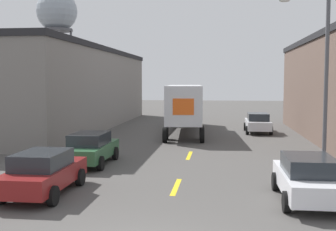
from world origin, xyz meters
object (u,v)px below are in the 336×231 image
object	(u,v)px
semi_truck	(185,104)
parked_car_left_far	(90,148)
street_lamp	(321,66)
parked_car_right_near	(308,178)
parked_car_right_far	(258,123)
parked_car_left_near	(43,172)
water_tower	(57,13)

from	to	relation	value
semi_truck	parked_car_left_far	bearing A→B (deg)	-108.18
semi_truck	street_lamp	size ratio (longest dim) A/B	1.61
semi_truck	parked_car_right_near	world-z (taller)	semi_truck
parked_car_right_far	parked_car_left_near	world-z (taller)	same
parked_car_left_far	water_tower	distance (m)	39.00
street_lamp	parked_car_left_far	bearing A→B (deg)	-168.22
water_tower	parked_car_left_far	bearing A→B (deg)	-66.10
semi_truck	parked_car_right_near	distance (m)	19.57
parked_car_right_far	parked_car_right_near	bearing A→B (deg)	-90.00
parked_car_left_near	parked_car_right_near	world-z (taller)	same
semi_truck	parked_car_left_far	distance (m)	13.98
semi_truck	water_tower	world-z (taller)	water_tower
semi_truck	parked_car_left_near	bearing A→B (deg)	-104.21
parked_car_left_far	parked_car_left_near	xyz separation A→B (m)	(0.00, -5.41, 0.00)
parked_car_right_near	water_tower	bearing A→B (deg)	121.68
semi_truck	parked_car_left_near	distance (m)	19.26
parked_car_right_near	street_lamp	size ratio (longest dim) A/B	0.52
parked_car_right_far	parked_car_left_near	size ratio (longest dim) A/B	1.00
parked_car_left_near	water_tower	world-z (taller)	water_tower
water_tower	parked_car_right_far	bearing A→B (deg)	-39.72
water_tower	parked_car_left_near	bearing A→B (deg)	-69.09
semi_truck	parked_car_left_near	size ratio (longest dim) A/B	3.11
parked_car_left_far	parked_car_left_near	size ratio (longest dim) A/B	1.00
parked_car_left_far	parked_car_left_near	world-z (taller)	same
semi_truck	water_tower	size ratio (longest dim) A/B	0.85
parked_car_left_far	parked_car_left_near	bearing A→B (deg)	-90.00
parked_car_right_near	street_lamp	world-z (taller)	street_lamp
parked_car_right_far	street_lamp	size ratio (longest dim) A/B	0.52
parked_car_right_near	street_lamp	bearing A→B (deg)	75.01
water_tower	parked_car_right_near	bearing A→B (deg)	-58.32
parked_car_left_near	water_tower	size ratio (longest dim) A/B	0.27
semi_truck	parked_car_right_far	distance (m)	5.87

